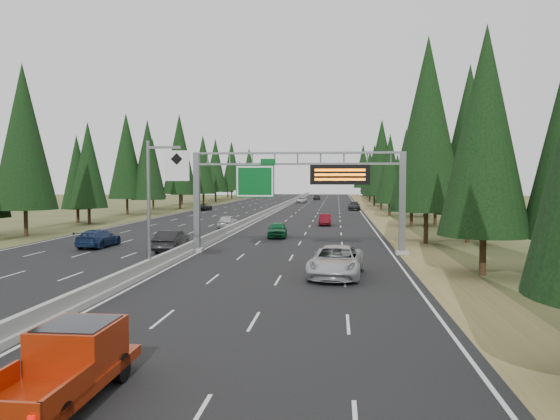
{
  "coord_description": "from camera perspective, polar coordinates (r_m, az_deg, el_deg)",
  "views": [
    {
      "loc": [
        11.29,
        -6.81,
        5.73
      ],
      "look_at": [
        8.48,
        20.0,
        4.25
      ],
      "focal_mm": 35.0,
      "sensor_mm": 36.0,
      "label": 1
    }
  ],
  "objects": [
    {
      "name": "car_ahead_far",
      "position": [
        155.22,
        3.87,
        1.34
      ],
      "size": [
        2.14,
        4.54,
        1.5
      ],
      "primitive_type": "imported",
      "rotation": [
        0.0,
        0.0,
        -0.09
      ],
      "color": "black",
      "rests_on": "road"
    },
    {
      "name": "car_ahead_white",
      "position": [
        135.09,
        2.26,
        1.05
      ],
      "size": [
        2.73,
        5.16,
        1.38
      ],
      "primitive_type": "imported",
      "rotation": [
        0.0,
        0.0,
        -0.09
      ],
      "color": "silver",
      "rests_on": "road"
    },
    {
      "name": "road",
      "position": [
        87.72,
        -1.44,
        -0.56
      ],
      "size": [
        32.0,
        260.0,
        0.08
      ],
      "primitive_type": "cube",
      "color": "black",
      "rests_on": "ground"
    },
    {
      "name": "car_ahead_dkred",
      "position": [
        68.27,
        4.72,
        -1.01
      ],
      "size": [
        1.51,
        4.27,
        1.41
      ],
      "primitive_type": "imported",
      "rotation": [
        0.0,
        0.0,
        0.0
      ],
      "color": "#580C15",
      "rests_on": "road"
    },
    {
      "name": "silver_minivan",
      "position": [
        32.16,
        5.9,
        -5.37
      ],
      "size": [
        3.58,
        6.69,
        1.79
      ],
      "primitive_type": "imported",
      "rotation": [
        0.0,
        0.0,
        -0.1
      ],
      "color": "#AFB0B4",
      "rests_on": "road"
    },
    {
      "name": "shoulder_right",
      "position": [
        87.24,
        10.24,
        -0.64
      ],
      "size": [
        3.6,
        260.0,
        0.06
      ],
      "primitive_type": "cube",
      "color": "olive",
      "rests_on": "ground"
    },
    {
      "name": "sign_gantry",
      "position": [
        41.76,
        2.72,
        2.52
      ],
      "size": [
        16.75,
        0.98,
        7.8
      ],
      "color": "slate",
      "rests_on": "road"
    },
    {
      "name": "car_onc_blue",
      "position": [
        48.4,
        -18.44,
        -2.81
      ],
      "size": [
        2.28,
        5.29,
        1.52
      ],
      "primitive_type": "imported",
      "rotation": [
        0.0,
        0.0,
        3.11
      ],
      "color": "#16274D",
      "rests_on": "road"
    },
    {
      "name": "car_ahead_dkgrey",
      "position": [
        103.3,
        7.75,
        0.43
      ],
      "size": [
        2.26,
        5.47,
        1.58
      ],
      "primitive_type": "imported",
      "rotation": [
        0.0,
        0.0,
        0.01
      ],
      "color": "black",
      "rests_on": "road"
    },
    {
      "name": "car_onc_near",
      "position": [
        44.41,
        -11.25,
        -3.15
      ],
      "size": [
        1.83,
        5.02,
        1.64
      ],
      "primitive_type": "imported",
      "rotation": [
        0.0,
        0.0,
        3.16
      ],
      "color": "black",
      "rests_on": "road"
    },
    {
      "name": "median_barrier",
      "position": [
        87.7,
        -1.44,
        -0.32
      ],
      "size": [
        0.7,
        260.0,
        0.85
      ],
      "color": "gray",
      "rests_on": "road"
    },
    {
      "name": "tree_row_left",
      "position": [
        83.83,
        -17.26,
        5.39
      ],
      "size": [
        11.28,
        239.68,
        18.71
      ],
      "color": "black",
      "rests_on": "ground"
    },
    {
      "name": "hov_sign_pole",
      "position": [
        33.54,
        -12.64,
        1.36
      ],
      "size": [
        2.8,
        0.5,
        8.0
      ],
      "color": "slate",
      "rests_on": "road"
    },
    {
      "name": "shoulder_left",
      "position": [
        91.73,
        -12.53,
        -0.48
      ],
      "size": [
        3.6,
        260.0,
        0.06
      ],
      "primitive_type": "cube",
      "color": "#3E4A22",
      "rests_on": "ground"
    },
    {
      "name": "car_ahead_green",
      "position": [
        53.77,
        -0.28,
        -2.05
      ],
      "size": [
        2.11,
        4.67,
        1.55
      ],
      "primitive_type": "imported",
      "rotation": [
        0.0,
        0.0,
        0.06
      ],
      "color": "#155E32",
      "rests_on": "road"
    },
    {
      "name": "car_onc_far",
      "position": [
        102.72,
        -7.92,
        0.33
      ],
      "size": [
        2.21,
        4.69,
        1.29
      ],
      "primitive_type": "imported",
      "rotation": [
        0.0,
        0.0,
        3.13
      ],
      "color": "black",
      "rests_on": "road"
    },
    {
      "name": "car_onc_white",
      "position": [
        64.57,
        -5.47,
        -1.2
      ],
      "size": [
        1.97,
        4.56,
        1.53
      ],
      "primitive_type": "imported",
      "rotation": [
        0.0,
        0.0,
        3.11
      ],
      "color": "#B5B5B5",
      "rests_on": "road"
    },
    {
      "name": "red_pickup",
      "position": [
        15.64,
        -21.04,
        -14.29
      ],
      "size": [
        2.02,
        5.66,
        1.85
      ],
      "color": "black",
      "rests_on": "road"
    },
    {
      "name": "tree_row_right",
      "position": [
        80.6,
        13.52,
        5.61
      ],
      "size": [
        11.91,
        240.06,
        18.93
      ],
      "color": "black",
      "rests_on": "ground"
    }
  ]
}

